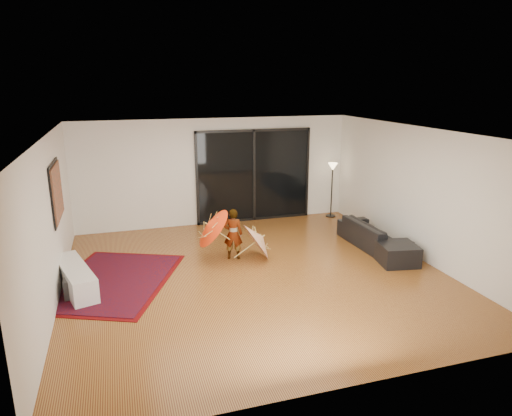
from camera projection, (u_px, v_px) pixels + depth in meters
name	position (u px, v px, depth m)	size (l,w,h in m)	color
floor	(256.00, 275.00, 8.72)	(7.00, 7.00, 0.00)	#A06A2C
ceiling	(256.00, 133.00, 8.00)	(7.00, 7.00, 0.00)	white
wall_back	(216.00, 172.00, 11.58)	(7.00, 7.00, 0.00)	silver
wall_front	(348.00, 286.00, 5.14)	(7.00, 7.00, 0.00)	silver
wall_left	(50.00, 224.00, 7.37)	(7.00, 7.00, 0.00)	silver
wall_right	(419.00, 194.00, 9.35)	(7.00, 7.00, 0.00)	silver
sliding_door	(254.00, 176.00, 11.88)	(3.06, 0.07, 2.40)	black
painting	(57.00, 192.00, 8.22)	(0.04, 1.28, 1.08)	black
media_console	(75.00, 278.00, 8.04)	(0.41, 1.62, 0.45)	white
speaker	(74.00, 288.00, 7.76)	(0.31, 0.31, 0.35)	#424244
persian_rug	(112.00, 281.00, 8.43)	(2.94, 3.35, 0.02)	#5B070A
sofa	(373.00, 234.00, 10.16)	(1.93, 0.75, 0.56)	black
ottoman	(397.00, 254.00, 9.22)	(0.72, 0.72, 0.41)	black
floor_lamp	(332.00, 175.00, 12.18)	(0.25, 0.25, 1.48)	black
child	(233.00, 234.00, 9.39)	(0.39, 0.26, 1.08)	#999999
parasol_orange	(207.00, 228.00, 9.14)	(0.70, 0.89, 0.90)	red
parasol_white	(263.00, 235.00, 9.43)	(0.63, 0.88, 0.95)	silver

